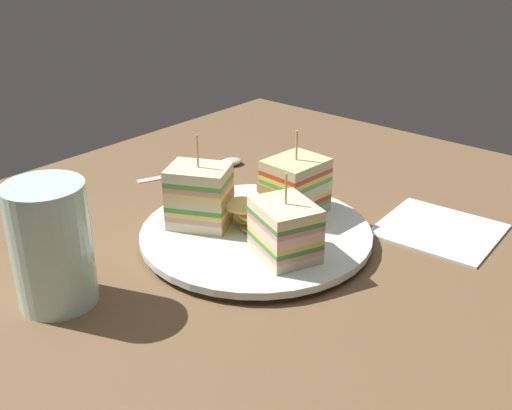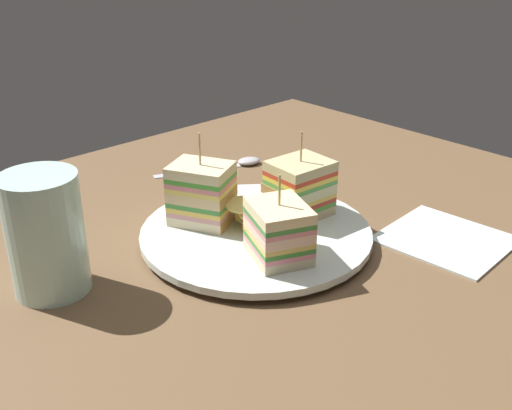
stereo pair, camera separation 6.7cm
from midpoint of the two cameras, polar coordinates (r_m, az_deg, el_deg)
ground_plane at (r=69.35cm, az=-2.77°, el=-4.06°), size 91.71×76.56×1.80cm
plate at (r=68.50cm, az=-2.80°, el=-2.77°), size 25.62×25.62×1.44cm
sandwich_wedge_0 at (r=68.53cm, az=-8.02°, el=0.73°), size 7.49×8.16×10.54cm
sandwich_wedge_1 at (r=61.81cm, az=-0.41°, el=-2.39°), size 7.46×8.14×8.98cm
sandwich_wedge_2 at (r=70.82cm, az=0.95°, el=1.66°), size 6.99×5.99×10.01cm
chip_pile at (r=68.08cm, az=-2.71°, el=-0.95°), size 6.94×6.80×3.21cm
spoon at (r=89.28cm, az=-5.92°, el=3.62°), size 15.29×7.58×1.00cm
napkin at (r=73.11cm, az=14.07°, el=-2.21°), size 12.81×13.62×0.50cm
drinking_glass at (r=60.20cm, az=-21.33°, el=-4.31°), size 7.28×7.28×11.88cm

